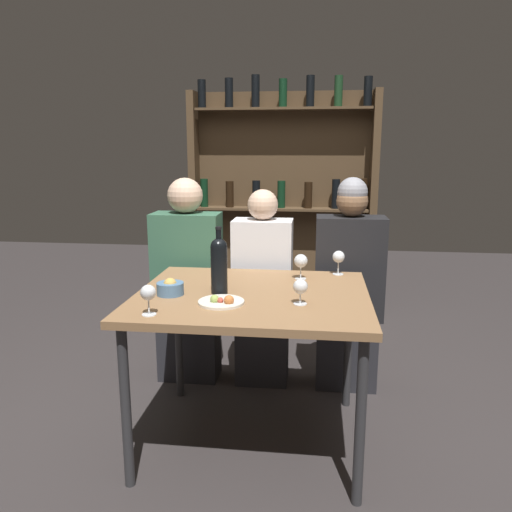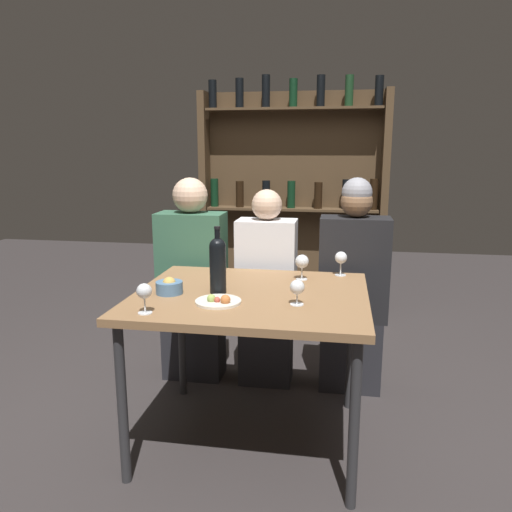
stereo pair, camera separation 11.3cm
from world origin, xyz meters
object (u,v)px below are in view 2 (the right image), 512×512
object	(u,v)px
seated_person_left	(193,286)
snack_bowl	(169,287)
wine_glass_3	(341,259)
seated_person_right	(353,292)
wine_bottle	(218,263)
wine_glass_1	(297,288)
wine_glass_0	(302,262)
seated_person_center	(266,294)
food_plate_0	(218,301)
wine_glass_2	(144,292)

from	to	relation	value
seated_person_left	snack_bowl	bearing A→B (deg)	-81.27
wine_glass_3	snack_bowl	bearing A→B (deg)	-148.82
wine_glass_3	seated_person_right	bearing A→B (deg)	73.11
wine_bottle	wine_glass_1	bearing A→B (deg)	-18.24
wine_glass_0	wine_glass_1	distance (m)	0.44
wine_bottle	wine_glass_0	distance (m)	0.49
wine_glass_3	seated_person_center	size ratio (longest dim) A/B	0.11
snack_bowl	wine_bottle	bearing A→B (deg)	13.24
wine_bottle	seated_person_right	distance (m)	1.00
wine_glass_0	snack_bowl	xyz separation A→B (m)	(-0.60, -0.36, -0.06)
seated_person_left	wine_glass_0	bearing A→B (deg)	-28.14
wine_glass_1	snack_bowl	xyz separation A→B (m)	(-0.61, 0.08, -0.04)
wine_glass_3	food_plate_0	xyz separation A→B (m)	(-0.53, -0.60, -0.08)
wine_glass_0	seated_person_right	size ratio (longest dim) A/B	0.10
seated_person_right	seated_person_left	bearing A→B (deg)	180.00
seated_person_right	wine_glass_2	bearing A→B (deg)	-130.32
wine_glass_1	wine_glass_3	xyz separation A→B (m)	(0.19, 0.56, 0.02)
wine_glass_0	food_plate_0	xyz separation A→B (m)	(-0.33, -0.47, -0.08)
wine_glass_0	snack_bowl	size ratio (longest dim) A/B	1.05
snack_bowl	seated_person_left	bearing A→B (deg)	98.73
snack_bowl	seated_person_right	size ratio (longest dim) A/B	0.10
snack_bowl	seated_person_center	size ratio (longest dim) A/B	0.10
snack_bowl	seated_person_right	world-z (taller)	seated_person_right
seated_person_center	seated_person_right	xyz separation A→B (m)	(0.52, -0.00, 0.04)
wine_bottle	wine_glass_3	distance (m)	0.72
wine_glass_1	seated_person_left	bearing A→B (deg)	131.67
wine_glass_1	seated_person_right	size ratio (longest dim) A/B	0.09
seated_person_center	seated_person_right	world-z (taller)	seated_person_right
wine_glass_3	snack_bowl	world-z (taller)	wine_glass_3
wine_glass_1	seated_person_center	bearing A→B (deg)	107.41
wine_bottle	seated_person_right	world-z (taller)	seated_person_right
wine_glass_1	food_plate_0	world-z (taller)	wine_glass_1
wine_bottle	wine_glass_2	world-z (taller)	wine_bottle
wine_glass_1	seated_person_right	xyz separation A→B (m)	(0.27, 0.82, -0.24)
seated_person_center	snack_bowl	bearing A→B (deg)	-115.70
seated_person_left	seated_person_center	bearing A→B (deg)	0.00
wine_glass_1	seated_person_center	distance (m)	0.90
food_plate_0	snack_bowl	bearing A→B (deg)	157.41
wine_bottle	snack_bowl	world-z (taller)	wine_bottle
wine_glass_0	food_plate_0	distance (m)	0.58
seated_person_left	seated_person_center	world-z (taller)	seated_person_left
food_plate_0	seated_person_right	world-z (taller)	seated_person_right
seated_person_left	food_plate_0	bearing A→B (deg)	-65.95
wine_glass_0	snack_bowl	world-z (taller)	wine_glass_0
food_plate_0	seated_person_right	xyz separation A→B (m)	(0.61, 0.85, -0.17)
wine_glass_1	snack_bowl	size ratio (longest dim) A/B	0.89
wine_glass_3	seated_person_right	size ratio (longest dim) A/B	0.10
wine_glass_0	wine_glass_2	xyz separation A→B (m)	(-0.60, -0.66, -0.00)
wine_glass_2	wine_glass_3	size ratio (longest dim) A/B	0.98
wine_glass_0	food_plate_0	bearing A→B (deg)	-125.30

